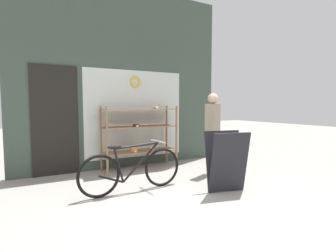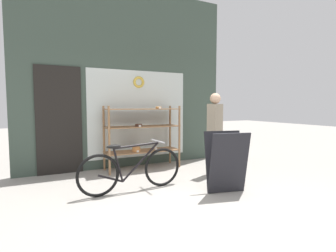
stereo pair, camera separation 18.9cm
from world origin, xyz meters
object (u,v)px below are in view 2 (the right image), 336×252
at_px(display_case, 143,131).
at_px(sandwich_board, 226,162).
at_px(pedestrian, 215,127).
at_px(bicycle, 132,169).

distance_m(display_case, sandwich_board, 2.12).
height_order(display_case, pedestrian, pedestrian).
bearing_deg(display_case, bicycle, -117.55).
xyz_separation_m(display_case, pedestrian, (1.09, -1.04, 0.12)).
bearing_deg(sandwich_board, pedestrian, 76.29).
distance_m(bicycle, sandwich_board, 1.47).
bearing_deg(pedestrian, display_case, 110.99).
distance_m(display_case, bicycle, 1.54).
xyz_separation_m(display_case, sandwich_board, (0.61, -2.00, -0.33)).
bearing_deg(display_case, sandwich_board, -73.17).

